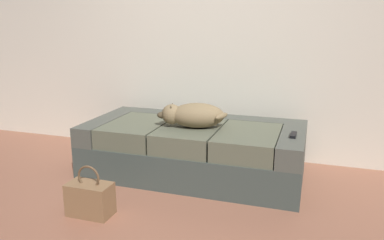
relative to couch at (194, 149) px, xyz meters
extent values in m
plane|color=#965E47|center=(0.00, -1.12, -0.24)|extent=(10.00, 10.00, 0.00)
cube|color=silver|center=(0.00, 0.67, 1.16)|extent=(6.40, 0.10, 2.80)
cube|color=#3C4742|center=(0.00, 0.00, -0.09)|extent=(1.94, 0.95, 0.30)
cube|color=#4D5047|center=(-0.87, 0.00, 0.15)|extent=(0.20, 0.95, 0.17)
cube|color=#4D5047|center=(0.87, 0.00, 0.15)|extent=(0.20, 0.95, 0.17)
cube|color=#4D5047|center=(0.00, 0.37, 0.15)|extent=(1.54, 0.20, 0.17)
cube|color=#595D49|center=(-0.51, -0.10, 0.15)|extent=(0.50, 0.73, 0.17)
cube|color=#595D49|center=(0.00, -0.10, 0.15)|extent=(0.50, 0.73, 0.17)
cube|color=#595D49|center=(0.51, -0.10, 0.15)|extent=(0.50, 0.73, 0.17)
ellipsoid|color=olive|center=(0.06, -0.09, 0.35)|extent=(0.51, 0.36, 0.21)
sphere|color=olive|center=(-0.15, -0.14, 0.35)|extent=(0.17, 0.17, 0.17)
ellipsoid|color=brown|center=(-0.23, -0.16, 0.34)|extent=(0.11, 0.09, 0.06)
cone|color=brown|center=(-0.14, -0.19, 0.42)|extent=(0.04, 0.04, 0.05)
cone|color=brown|center=(-0.17, -0.10, 0.42)|extent=(0.04, 0.04, 0.05)
ellipsoid|color=olive|center=(0.28, -0.10, 0.36)|extent=(0.10, 0.19, 0.05)
cube|color=black|center=(0.87, -0.11, 0.25)|extent=(0.05, 0.15, 0.02)
cube|color=olive|center=(-0.47, -0.97, -0.12)|extent=(0.32, 0.18, 0.24)
torus|color=brown|center=(-0.47, -0.97, 0.05)|extent=(0.18, 0.02, 0.18)
camera|label=1|loc=(1.00, -3.10, 1.11)|focal=35.13mm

